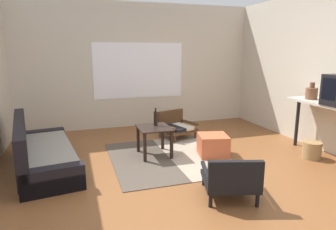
% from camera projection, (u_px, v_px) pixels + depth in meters
% --- Properties ---
extents(ground_plane, '(7.80, 7.80, 0.00)m').
position_uv_depth(ground_plane, '(189.00, 177.00, 4.01)').
color(ground_plane, brown).
extents(far_wall_with_window, '(5.60, 0.13, 2.70)m').
position_uv_depth(far_wall_with_window, '(138.00, 66.00, 6.57)').
color(far_wall_with_window, beige).
rests_on(far_wall_with_window, ground).
extents(side_wall_right, '(0.12, 6.60, 2.70)m').
position_uv_depth(side_wall_right, '(335.00, 71.00, 4.80)').
color(side_wall_right, beige).
rests_on(side_wall_right, ground).
extents(area_rug, '(1.81, 1.98, 0.01)m').
position_uv_depth(area_rug, '(169.00, 157.00, 4.75)').
color(area_rug, '#4C4238').
rests_on(area_rug, ground).
extents(couch, '(1.04, 2.14, 0.72)m').
position_uv_depth(couch, '(41.00, 153.00, 4.30)').
color(couch, black).
rests_on(couch, ground).
extents(coffee_table, '(0.51, 0.57, 0.48)m').
position_uv_depth(coffee_table, '(154.00, 133.00, 4.77)').
color(coffee_table, black).
rests_on(coffee_table, ground).
extents(armchair_by_window, '(0.75, 0.71, 0.51)m').
position_uv_depth(armchair_by_window, '(176.00, 125.00, 5.84)').
color(armchair_by_window, '#472D19').
rests_on(armchair_by_window, ground).
extents(armchair_striped_foreground, '(0.75, 0.77, 0.54)m').
position_uv_depth(armchair_striped_foreground, '(231.00, 178.00, 3.39)').
color(armchair_striped_foreground, black).
rests_on(armchair_striped_foreground, ground).
extents(ottoman_orange, '(0.55, 0.55, 0.35)m').
position_uv_depth(ottoman_orange, '(213.00, 145.00, 4.81)').
color(ottoman_orange, '#BC5633').
rests_on(ottoman_orange, ground).
extents(console_shelf, '(0.47, 1.61, 0.89)m').
position_uv_depth(console_shelf, '(334.00, 110.00, 4.52)').
color(console_shelf, beige).
rests_on(console_shelf, ground).
extents(clay_vase, '(0.19, 0.19, 0.28)m').
position_uv_depth(clay_vase, '(311.00, 93.00, 4.93)').
color(clay_vase, brown).
rests_on(clay_vase, console_shelf).
extents(glass_bottle, '(0.07, 0.07, 0.29)m').
position_uv_depth(glass_bottle, '(156.00, 118.00, 4.84)').
color(glass_bottle, black).
rests_on(glass_bottle, coffee_table).
extents(wicker_basket, '(0.29, 0.29, 0.27)m').
position_uv_depth(wicker_basket, '(312.00, 150.00, 4.70)').
color(wicker_basket, '#9E7A4C').
rests_on(wicker_basket, ground).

